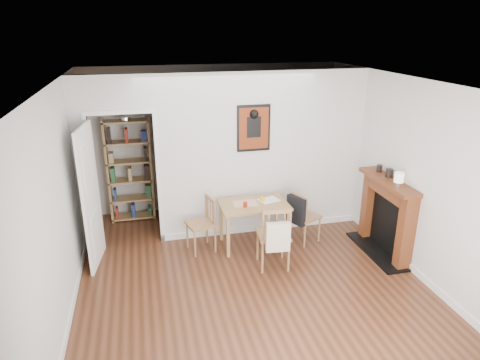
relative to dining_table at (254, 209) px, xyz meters
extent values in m
plane|color=#562E1B|center=(-0.30, -0.89, -0.62)|extent=(5.20, 5.20, 0.00)
plane|color=silver|center=(-0.30, 1.71, 0.68)|extent=(4.50, 0.00, 4.50)
plane|color=silver|center=(-0.30, -3.49, 0.68)|extent=(4.50, 0.00, 4.50)
plane|color=silver|center=(-2.55, -0.89, 0.68)|extent=(0.00, 5.20, 5.20)
plane|color=silver|center=(1.95, -0.89, 0.68)|extent=(0.00, 5.20, 5.20)
plane|color=silver|center=(-0.30, -0.89, 1.98)|extent=(5.20, 5.20, 0.00)
cube|color=silver|center=(0.28, 0.51, 0.68)|extent=(3.35, 0.10, 2.60)
cube|color=silver|center=(-2.42, 0.51, 0.68)|extent=(0.25, 0.10, 2.60)
cube|color=silver|center=(-1.85, 0.51, 1.71)|extent=(0.90, 0.10, 0.55)
cube|color=silver|center=(-2.33, 0.51, 0.41)|extent=(0.06, 0.14, 2.05)
cube|color=silver|center=(-1.37, 0.51, 0.41)|extent=(0.06, 0.14, 2.05)
cube|color=silver|center=(0.28, 0.45, -0.57)|extent=(3.35, 0.02, 0.10)
cube|color=silver|center=(-2.54, -1.49, -0.57)|extent=(0.02, 4.00, 0.10)
cube|color=silver|center=(1.94, -1.49, -0.57)|extent=(0.02, 4.00, 0.10)
cube|color=white|center=(-2.32, 0.04, 0.38)|extent=(0.15, 0.80, 2.00)
cube|color=black|center=(0.10, 0.45, 1.13)|extent=(0.52, 0.02, 0.72)
cube|color=#65250D|center=(0.10, 0.44, 1.13)|extent=(0.46, 0.00, 0.64)
cube|color=#9F844A|center=(0.00, 0.00, 0.07)|extent=(1.03, 0.65, 0.04)
cube|color=#9F844A|center=(-0.46, -0.27, -0.28)|extent=(0.05, 0.05, 0.66)
cube|color=#9F844A|center=(0.46, -0.27, -0.28)|extent=(0.05, 0.05, 0.66)
cube|color=#9F844A|center=(-0.46, 0.27, -0.28)|extent=(0.05, 0.05, 0.66)
cube|color=#9F844A|center=(0.46, 0.27, -0.28)|extent=(0.05, 0.05, 0.66)
cube|color=black|center=(0.62, -0.14, -0.03)|extent=(0.23, 0.35, 0.43)
cube|color=beige|center=(0.09, -0.89, -0.02)|extent=(0.33, 0.14, 0.41)
cube|color=#9F844A|center=(-2.17, 1.45, 0.28)|extent=(0.04, 0.30, 1.78)
cube|color=#9F844A|center=(-1.45, 1.45, 0.28)|extent=(0.04, 0.30, 1.78)
cube|color=#9F844A|center=(-1.81, 1.45, -0.58)|extent=(0.75, 0.30, 0.03)
cube|color=#9F844A|center=(-1.81, 1.45, 0.10)|extent=(0.75, 0.30, 0.03)
cube|color=#9F844A|center=(-1.81, 1.45, 1.13)|extent=(0.75, 0.30, 0.03)
cube|color=maroon|center=(-1.81, 1.45, 0.28)|extent=(0.66, 0.24, 0.24)
cube|color=brown|center=(1.85, -1.13, -0.07)|extent=(0.20, 0.16, 1.10)
cube|color=brown|center=(1.85, -0.14, -0.07)|extent=(0.20, 0.16, 1.10)
cube|color=brown|center=(1.82, -0.64, 0.51)|extent=(0.30, 1.21, 0.06)
cube|color=brown|center=(1.85, -0.64, 0.38)|extent=(0.20, 0.85, 0.20)
cube|color=black|center=(1.91, -0.64, -0.17)|extent=(0.08, 0.81, 0.88)
cube|color=black|center=(1.79, -0.64, -0.60)|extent=(0.45, 1.25, 0.03)
cylinder|color=maroon|center=(-0.16, -0.10, 0.12)|extent=(0.06, 0.06, 0.08)
sphere|color=#FF9F0D|center=(0.15, 0.05, 0.12)|extent=(0.08, 0.08, 0.08)
cube|color=beige|center=(-0.13, 0.03, 0.09)|extent=(0.37, 0.29, 0.00)
cube|color=white|center=(0.25, 0.06, 0.09)|extent=(0.34, 0.29, 0.01)
cylinder|color=silver|center=(1.77, -0.94, 0.58)|extent=(0.07, 0.07, 0.07)
cylinder|color=#F2EEC9|center=(1.77, -0.94, 0.69)|extent=(0.13, 0.13, 0.13)
cylinder|color=black|center=(1.88, -0.54, 0.61)|extent=(0.10, 0.10, 0.12)
cylinder|color=black|center=(1.86, -0.30, 0.60)|extent=(0.08, 0.08, 0.11)
camera|label=1|loc=(-1.56, -5.72, 2.63)|focal=32.00mm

